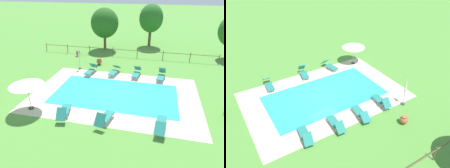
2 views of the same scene
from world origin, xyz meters
The scene contains 18 objects.
ground_plane centered at (0.00, 0.00, 0.00)m, with size 160.00×160.00×0.00m, color #518E38.
pool_deck_paving centered at (0.00, 0.00, 0.00)m, with size 12.84×8.36×0.01m, color beige.
swimming_pool_water centered at (0.00, 0.00, 0.01)m, with size 9.58×5.10×0.01m, color #2DB7C6.
pool_coping_rim centered at (0.00, 0.00, 0.01)m, with size 10.06×5.58×0.01m.
sun_lounger_north_near_steps centered at (-3.14, 3.40, 0.38)m, with size 0.78×1.99×0.91m.
sun_lounger_north_mid centered at (3.46, 3.63, 0.39)m, with size 0.82×1.93×0.98m.
sun_lounger_north_far centered at (1.22, 3.72, 0.38)m, with size 0.72×1.99×0.89m.
sun_lounger_north_end centered at (-2.59, -3.60, 0.38)m, with size 0.99×2.03×0.90m.
sun_lounger_south_near_corner centered at (3.59, -3.52, 0.37)m, with size 0.77×2.07×0.80m.
sun_lounger_south_mid centered at (0.19, -3.72, 0.39)m, with size 0.93×1.95×0.98m.
sun_lounger_south_far centered at (-0.90, 3.73, 0.36)m, with size 0.88×2.10×0.78m.
patio_umbrella_open_foreground centered at (-5.21, -3.36, 2.00)m, with size 2.28×2.28×2.26m.
patio_umbrella_closed_row_west centered at (-4.63, 4.32, 1.53)m, with size 0.32×0.32×2.34m.
terracotta_urn_near_fence centered at (-3.05, 5.94, 0.38)m, with size 0.57×0.57×0.70m.
terracotta_urn_by_tree centered at (-6.36, 8.18, 0.36)m, with size 0.51×0.51×0.66m.
perimeter_fence centered at (-0.82, 9.12, 0.68)m, with size 20.58×0.08×1.05m.
tree_west_mid centered at (-3.98, 11.76, 3.35)m, with size 3.51×3.51×5.21m.
tree_centre centered at (1.63, 14.70, 3.68)m, with size 3.13×3.13×5.55m.
Camera 1 is at (2.99, -13.54, 7.79)m, focal length 32.27 mm.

